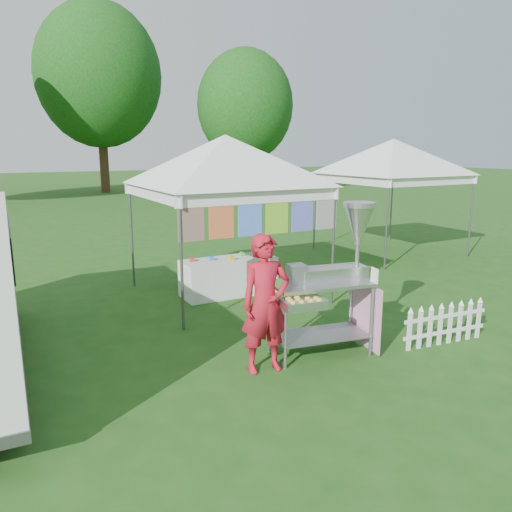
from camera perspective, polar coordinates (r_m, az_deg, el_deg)
ground at (r=6.85m, az=9.60°, el=-11.68°), size 120.00×120.00×0.00m
canopy_main at (r=9.26m, az=-3.53°, el=13.61°), size 4.24×4.24×3.45m
canopy_right at (r=13.67m, az=15.46°, el=12.76°), size 4.24×4.24×3.45m
tree_mid at (r=33.89m, az=-17.54°, el=19.08°), size 7.60×7.60×11.52m
tree_right at (r=30.38m, az=-1.26°, el=16.76°), size 5.60×5.60×8.42m
donut_cart at (r=6.73m, az=9.22°, el=-1.24°), size 1.60×0.99×2.05m
vendor at (r=6.19m, az=1.10°, el=-5.48°), size 0.69×0.50×1.75m
picket_fence at (r=7.68m, az=20.80°, el=-7.38°), size 1.43×0.18×0.56m
display_table at (r=9.59m, az=-3.13°, el=-2.35°), size 1.80×0.70×0.70m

